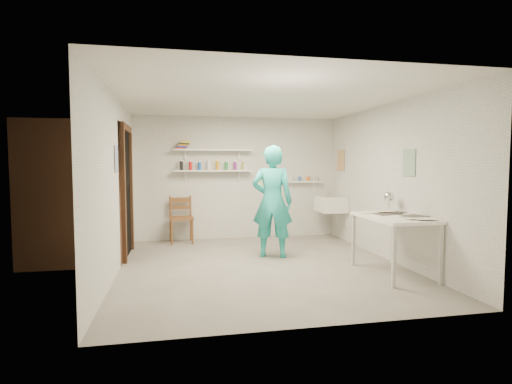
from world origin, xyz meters
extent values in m
cube|color=slate|center=(0.00, 0.00, -0.01)|extent=(4.00, 4.50, 0.02)
cube|color=silver|center=(0.00, 0.00, 2.41)|extent=(4.00, 4.50, 0.02)
cube|color=silver|center=(0.00, 2.26, 1.20)|extent=(4.00, 0.02, 2.40)
cube|color=silver|center=(0.00, -2.26, 1.20)|extent=(4.00, 0.02, 2.40)
cube|color=silver|center=(-2.01, 0.00, 1.20)|extent=(0.02, 4.50, 2.40)
cube|color=silver|center=(2.01, 0.00, 1.20)|extent=(0.02, 4.50, 2.40)
cube|color=black|center=(-1.99, 1.05, 1.00)|extent=(0.02, 0.90, 2.00)
cube|color=brown|center=(-2.70, 1.05, 1.05)|extent=(1.40, 1.50, 2.10)
cube|color=brown|center=(-1.97, 1.05, 2.05)|extent=(0.06, 1.05, 0.10)
cube|color=brown|center=(-1.97, 0.55, 1.00)|extent=(0.06, 0.10, 2.00)
cube|color=brown|center=(-1.97, 1.55, 1.00)|extent=(0.06, 0.10, 2.00)
cube|color=white|center=(-0.50, 2.13, 1.35)|extent=(1.50, 0.22, 0.03)
cube|color=white|center=(-0.50, 2.13, 1.75)|extent=(1.50, 0.22, 0.03)
cube|color=white|center=(1.35, 2.17, 1.12)|extent=(0.70, 0.14, 0.03)
cube|color=#334C7F|center=(-1.99, 0.05, 1.55)|extent=(0.01, 0.28, 0.36)
cube|color=#995933|center=(1.99, 1.80, 1.55)|extent=(0.01, 0.34, 0.42)
cube|color=#3F724C|center=(1.99, -0.55, 1.50)|extent=(0.01, 0.30, 0.38)
cube|color=white|center=(1.75, 1.70, 0.70)|extent=(0.48, 0.60, 0.30)
imported|color=#25BAB1|center=(0.29, 0.51, 0.89)|extent=(0.75, 0.61, 1.77)
cylinder|color=beige|center=(0.21, 0.72, 1.18)|extent=(0.31, 0.14, 0.32)
cube|color=brown|center=(-1.12, 1.94, 0.47)|extent=(0.46, 0.44, 0.94)
cube|color=white|center=(1.64, -0.79, 0.39)|extent=(0.71, 1.18, 0.79)
sphere|color=silver|center=(1.83, -0.31, 1.01)|extent=(0.15, 0.15, 0.15)
cylinder|color=black|center=(-1.11, 2.13, 1.45)|extent=(0.06, 0.06, 0.17)
cylinder|color=red|center=(-0.94, 2.13, 1.45)|extent=(0.06, 0.06, 0.17)
cylinder|color=blue|center=(-0.76, 2.13, 1.45)|extent=(0.06, 0.06, 0.17)
cylinder|color=white|center=(-0.59, 2.13, 1.45)|extent=(0.06, 0.06, 0.17)
cylinder|color=orange|center=(-0.41, 2.13, 1.45)|extent=(0.06, 0.06, 0.17)
cylinder|color=#268C3F|center=(-0.24, 2.13, 1.45)|extent=(0.06, 0.06, 0.17)
cylinder|color=#8C268C|center=(-0.06, 2.13, 1.45)|extent=(0.06, 0.06, 0.17)
cylinder|color=gold|center=(0.11, 2.13, 1.45)|extent=(0.06, 0.06, 0.17)
cube|color=red|center=(-1.10, 2.13, 1.78)|extent=(0.18, 0.14, 0.03)
cube|color=#1933A5|center=(-1.08, 2.13, 1.81)|extent=(0.18, 0.14, 0.03)
cube|color=orange|center=(-1.06, 2.13, 1.83)|extent=(0.18, 0.14, 0.03)
cube|color=black|center=(-1.04, 2.13, 1.86)|extent=(0.18, 0.14, 0.03)
cube|color=yellow|center=(-1.02, 2.13, 1.89)|extent=(0.18, 0.14, 0.03)
cylinder|color=silver|center=(1.14, 2.17, 1.18)|extent=(0.07, 0.07, 0.09)
cylinder|color=#335999|center=(1.28, 2.17, 1.18)|extent=(0.07, 0.07, 0.09)
cylinder|color=orange|center=(1.42, 2.17, 1.18)|extent=(0.07, 0.07, 0.09)
cylinder|color=#999999|center=(1.56, 2.17, 1.18)|extent=(0.07, 0.07, 0.09)
cube|color=silver|center=(1.64, -0.79, 0.79)|extent=(0.30, 0.22, 0.00)
cube|color=#4C4742|center=(1.64, -0.79, 0.79)|extent=(0.30, 0.22, 0.00)
cube|color=beige|center=(1.64, -0.79, 0.80)|extent=(0.30, 0.22, 0.00)
cube|color=#383330|center=(1.64, -0.79, 0.80)|extent=(0.30, 0.22, 0.00)
cube|color=silver|center=(1.64, -0.79, 0.80)|extent=(0.30, 0.22, 0.00)
cube|color=silver|center=(1.64, -0.79, 0.81)|extent=(0.30, 0.22, 0.00)
cube|color=#4C4742|center=(1.64, -0.79, 0.81)|extent=(0.30, 0.22, 0.00)
cube|color=beige|center=(1.64, -0.79, 0.82)|extent=(0.30, 0.22, 0.00)
camera|label=1|loc=(-1.20, -5.60, 1.48)|focal=28.00mm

